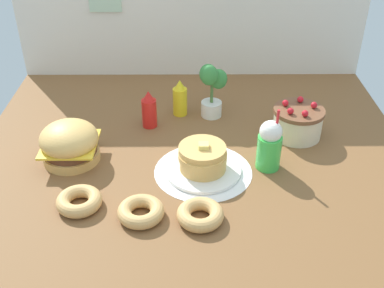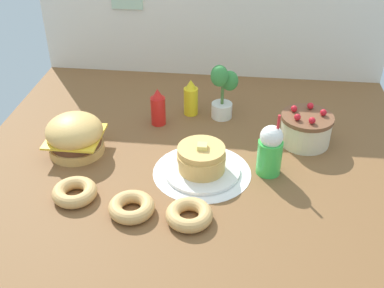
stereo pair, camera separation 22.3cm
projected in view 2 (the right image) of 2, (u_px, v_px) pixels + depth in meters
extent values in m
cube|color=brown|center=(193.00, 169.00, 2.30)|extent=(2.20, 2.15, 0.02)
cube|color=silver|center=(212.00, 2.00, 2.92)|extent=(2.20, 0.03, 0.97)
cylinder|color=white|center=(202.00, 172.00, 2.26)|extent=(0.47, 0.47, 0.00)
cylinder|color=#DBA859|center=(77.00, 147.00, 2.40)|extent=(0.28, 0.28, 0.05)
cylinder|color=#59331E|center=(76.00, 140.00, 2.37)|extent=(0.26, 0.26, 0.04)
cube|color=yellow|center=(75.00, 136.00, 2.36)|extent=(0.26, 0.26, 0.01)
ellipsoid|color=#E5B260|center=(74.00, 131.00, 2.34)|extent=(0.28, 0.28, 0.16)
cylinder|color=white|center=(202.00, 170.00, 2.26)|extent=(0.36, 0.36, 0.02)
cylinder|color=#E0AD5B|center=(202.00, 166.00, 2.24)|extent=(0.22, 0.22, 0.03)
cylinder|color=#E0AD5B|center=(202.00, 161.00, 2.23)|extent=(0.22, 0.22, 0.03)
cylinder|color=#E0AD5B|center=(201.00, 156.00, 2.21)|extent=(0.23, 0.23, 0.03)
cylinder|color=#E0AD5B|center=(201.00, 150.00, 2.20)|extent=(0.22, 0.22, 0.03)
cube|color=#F7E072|center=(202.00, 146.00, 2.18)|extent=(0.05, 0.05, 0.02)
cylinder|color=beige|center=(305.00, 131.00, 2.44)|extent=(0.26, 0.26, 0.14)
cylinder|color=brown|center=(308.00, 118.00, 2.40)|extent=(0.27, 0.27, 0.02)
sphere|color=red|center=(323.00, 113.00, 2.39)|extent=(0.03, 0.03, 0.03)
sphere|color=red|center=(310.00, 106.00, 2.45)|extent=(0.03, 0.03, 0.03)
sphere|color=red|center=(294.00, 109.00, 2.42)|extent=(0.03, 0.03, 0.03)
sphere|color=red|center=(297.00, 117.00, 2.35)|extent=(0.03, 0.03, 0.03)
sphere|color=red|center=(312.00, 120.00, 2.32)|extent=(0.03, 0.03, 0.03)
cylinder|color=red|center=(158.00, 111.00, 2.60)|extent=(0.08, 0.08, 0.16)
cone|color=red|center=(157.00, 93.00, 2.54)|extent=(0.06, 0.06, 0.05)
cylinder|color=yellow|center=(191.00, 101.00, 2.69)|extent=(0.08, 0.08, 0.16)
cone|color=yellow|center=(191.00, 84.00, 2.63)|extent=(0.06, 0.06, 0.05)
cylinder|color=green|center=(269.00, 157.00, 2.22)|extent=(0.12, 0.12, 0.17)
sphere|color=white|center=(272.00, 137.00, 2.16)|extent=(0.11, 0.11, 0.11)
cylinder|color=red|center=(277.00, 131.00, 2.13)|extent=(0.01, 0.03, 0.17)
torus|color=tan|center=(75.00, 192.00, 2.09)|extent=(0.20, 0.20, 0.06)
torus|color=#F2E5C6|center=(75.00, 191.00, 2.09)|extent=(0.19, 0.19, 0.05)
torus|color=tan|center=(132.00, 207.00, 2.01)|extent=(0.20, 0.20, 0.06)
torus|color=#8CCC8C|center=(131.00, 206.00, 2.01)|extent=(0.19, 0.19, 0.05)
torus|color=tan|center=(189.00, 215.00, 1.97)|extent=(0.20, 0.20, 0.06)
torus|color=pink|center=(189.00, 214.00, 1.97)|extent=(0.19, 0.19, 0.05)
cylinder|color=white|center=(222.00, 110.00, 2.68)|extent=(0.12, 0.12, 0.09)
cylinder|color=#4C7238|center=(222.00, 92.00, 2.62)|extent=(0.02, 0.02, 0.15)
ellipsoid|color=#38843D|center=(230.00, 81.00, 2.59)|extent=(0.10, 0.06, 0.12)
ellipsoid|color=#38843D|center=(219.00, 75.00, 2.60)|extent=(0.10, 0.06, 0.12)
ellipsoid|color=#38843D|center=(220.00, 76.00, 2.53)|extent=(0.10, 0.06, 0.12)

